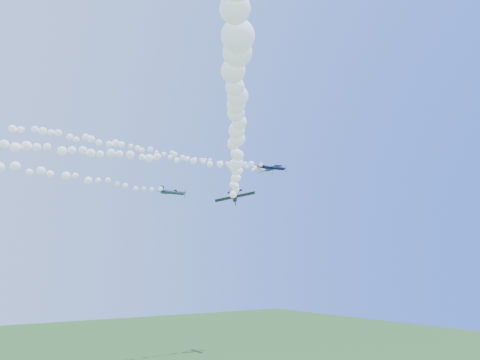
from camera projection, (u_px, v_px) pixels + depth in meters
plane_white at (265, 170)px, 127.17m from camera, size 6.46×6.76×2.40m
smoke_trail_white at (157, 152)px, 106.53m from camera, size 69.54×3.55×2.78m
plane_navy at (273, 168)px, 101.95m from camera, size 7.68×8.13×2.32m
smoke_trail_navy at (126, 155)px, 90.42m from camera, size 65.51×19.74×2.99m
plane_grey at (173, 192)px, 101.05m from camera, size 7.96×8.43×2.13m
smoke_trail_grey at (21, 169)px, 76.68m from camera, size 64.74×14.67×3.49m
plane_black at (235, 196)px, 83.07m from camera, size 7.94×7.49×3.04m
smoke_trail_black at (236, 130)px, 43.90m from camera, size 42.78×63.59×3.24m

